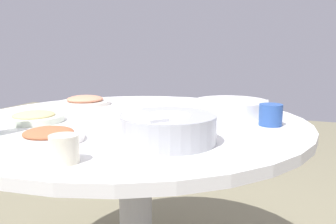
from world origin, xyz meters
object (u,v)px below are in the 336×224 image
object	(u,v)px
tea_cup_near	(64,149)
rice_bowl	(168,128)
dish_tofu_braise	(49,135)
dish_noodles	(34,117)
soup_bowl	(231,107)
dish_shrimp	(85,101)
round_dining_table	(135,148)
tea_cup_far	(271,115)

from	to	relation	value
tea_cup_near	rice_bowl	bearing A→B (deg)	57.24
dish_tofu_braise	dish_noodles	bearing A→B (deg)	138.29
soup_bowl	dish_shrimp	distance (m)	0.68
round_dining_table	dish_shrimp	size ratio (longest dim) A/B	5.36
soup_bowl	tea_cup_near	distance (m)	0.78
soup_bowl	tea_cup_far	bearing A→B (deg)	-44.25
dish_tofu_braise	round_dining_table	bearing A→B (deg)	74.99
dish_shrimp	tea_cup_near	distance (m)	0.86
soup_bowl	round_dining_table	bearing A→B (deg)	-142.89
rice_bowl	tea_cup_far	world-z (taller)	rice_bowl
rice_bowl	soup_bowl	bearing A→B (deg)	80.58
round_dining_table	dish_tofu_braise	xyz separation A→B (m)	(-0.10, -0.36, 0.13)
rice_bowl	tea_cup_far	bearing A→B (deg)	52.78
soup_bowl	dish_tofu_braise	size ratio (longest dim) A/B	1.42
rice_bowl	dish_tofu_braise	xyz separation A→B (m)	(-0.33, -0.10, -0.03)
round_dining_table	rice_bowl	xyz separation A→B (m)	(0.23, -0.26, 0.15)
dish_shrimp	tea_cup_far	distance (m)	0.86
soup_bowl	rice_bowl	bearing A→B (deg)	-99.42
rice_bowl	dish_shrimp	world-z (taller)	rice_bowl
soup_bowl	tea_cup_near	world-z (taller)	tea_cup_near
round_dining_table	tea_cup_near	distance (m)	0.53
dish_shrimp	dish_noodles	world-z (taller)	dish_shrimp
dish_tofu_braise	tea_cup_near	xyz separation A→B (m)	(0.17, -0.15, 0.02)
soup_bowl	dish_noodles	xyz separation A→B (m)	(-0.63, -0.39, -0.01)
rice_bowl	dish_tofu_braise	distance (m)	0.34
soup_bowl	tea_cup_far	xyz separation A→B (m)	(0.17, -0.16, 0.01)
round_dining_table	soup_bowl	size ratio (longest dim) A/B	4.38
rice_bowl	tea_cup_near	size ratio (longest dim) A/B	3.91
round_dining_table	soup_bowl	distance (m)	0.41
round_dining_table	dish_tofu_braise	bearing A→B (deg)	-105.01
tea_cup_near	round_dining_table	bearing A→B (deg)	97.73
dish_tofu_braise	tea_cup_far	distance (m)	0.72
dish_shrimp	dish_tofu_braise	bearing A→B (deg)	-65.48
dish_shrimp	tea_cup_near	bearing A→B (deg)	-59.56
round_dining_table	dish_shrimp	xyz separation A→B (m)	(-0.37, 0.23, 0.13)
tea_cup_near	dish_tofu_braise	bearing A→B (deg)	138.11
soup_bowl	tea_cup_near	size ratio (longest dim) A/B	4.16
dish_shrimp	dish_noodles	xyz separation A→B (m)	(0.04, -0.39, -0.00)
round_dining_table	tea_cup_far	xyz separation A→B (m)	(0.48, 0.07, 0.15)
rice_bowl	tea_cup_far	size ratio (longest dim) A/B	3.45
dish_shrimp	tea_cup_far	xyz separation A→B (m)	(0.85, -0.16, 0.02)
soup_bowl	dish_noodles	size ratio (longest dim) A/B	1.35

